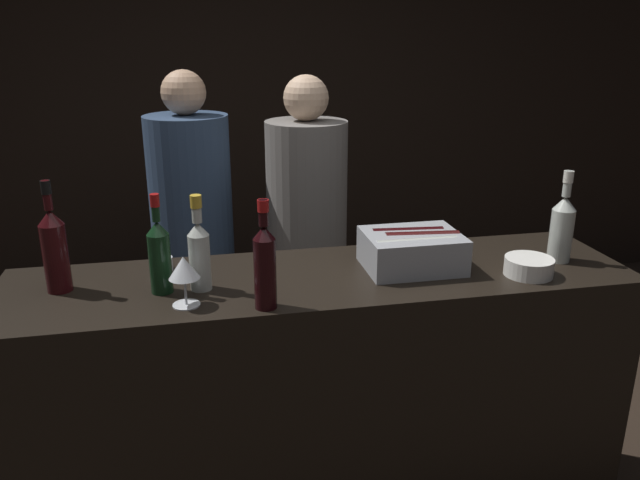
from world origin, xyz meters
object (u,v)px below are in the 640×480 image
rose_wine_bottle (199,251)px  person_in_hoodie (193,224)px  wine_glass (184,269)px  bowl_white (529,266)px  white_wine_bottle (562,225)px  person_blond_tee (307,230)px  red_wine_bottle_tall (265,263)px  red_wine_bottle_black_foil (55,248)px  red_wine_bottle_burgundy (159,254)px  candle_votive (162,264)px  ice_bin_with_bottles (413,248)px

rose_wine_bottle → person_in_hoodie: person_in_hoodie is taller
wine_glass → person_in_hoodie: 1.25m
bowl_white → white_wine_bottle: (0.18, 0.11, 0.10)m
bowl_white → person_blond_tee: 1.20m
bowl_white → red_wine_bottle_tall: 0.94m
bowl_white → white_wine_bottle: 0.24m
red_wine_bottle_black_foil → white_wine_bottle: 1.76m
bowl_white → red_wine_bottle_burgundy: bearing=175.2°
person_blond_tee → white_wine_bottle: bearing=-47.5°
candle_votive → person_blond_tee: bearing=47.9°
red_wine_bottle_black_foil → candle_votive: bearing=20.2°
white_wine_bottle → candle_votive: bearing=172.3°
bowl_white → person_blond_tee: size_ratio=0.10×
person_in_hoodie → person_blond_tee: size_ratio=1.01×
rose_wine_bottle → red_wine_bottle_burgundy: bearing=179.2°
ice_bin_with_bottles → white_wine_bottle: (0.55, -0.04, 0.06)m
person_blond_tee → rose_wine_bottle: bearing=-117.1°
bowl_white → red_wine_bottle_black_foil: bearing=173.3°
ice_bin_with_bottles → wine_glass: 0.81m
red_wine_bottle_black_foil → white_wine_bottle: bearing=-2.5°
wine_glass → person_in_hoodie: (0.03, 1.23, -0.23)m
red_wine_bottle_burgundy → wine_glass: bearing=-58.3°
rose_wine_bottle → white_wine_bottle: bearing=0.3°
bowl_white → white_wine_bottle: size_ratio=0.50×
red_wine_bottle_black_foil → wine_glass: bearing=-26.6°
red_wine_bottle_burgundy → rose_wine_bottle: (0.13, -0.00, 0.00)m
rose_wine_bottle → person_in_hoodie: bearing=91.3°
red_wine_bottle_tall → rose_wine_bottle: size_ratio=1.07×
ice_bin_with_bottles → white_wine_bottle: 0.56m
wine_glass → ice_bin_with_bottles: bearing=11.9°
wine_glass → red_wine_bottle_tall: size_ratio=0.47×
wine_glass → candle_votive: bearing=104.6°
ice_bin_with_bottles → red_wine_bottle_burgundy: bearing=-177.1°
bowl_white → rose_wine_bottle: size_ratio=0.53×
person_in_hoodie → red_wine_bottle_black_foil: bearing=152.7°
wine_glass → person_in_hoodie: size_ratio=0.10×
bowl_white → wine_glass: 1.17m
red_wine_bottle_tall → person_blond_tee: size_ratio=0.21×
red_wine_bottle_tall → person_blond_tee: bearing=73.3°
candle_votive → person_in_hoodie: size_ratio=0.05×
bowl_white → candle_votive: bowl_white is taller
red_wine_bottle_burgundy → person_blond_tee: size_ratio=0.20×
bowl_white → wine_glass: wine_glass is taller
white_wine_bottle → red_wine_bottle_tall: (-1.11, -0.19, 0.01)m
ice_bin_with_bottles → candle_votive: (-0.88, 0.15, -0.05)m
bowl_white → red_wine_bottle_tall: bearing=-175.0°
candle_votive → red_wine_bottle_burgundy: red_wine_bottle_burgundy is taller
ice_bin_with_bottles → red_wine_bottle_black_foil: (-1.20, 0.04, 0.08)m
bowl_white → rose_wine_bottle: rose_wine_bottle is taller
white_wine_bottle → rose_wine_bottle: white_wine_bottle is taller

